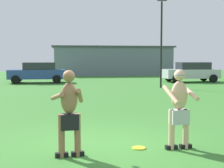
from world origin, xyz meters
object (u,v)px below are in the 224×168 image
(player_in_black, at_px, (69,111))
(car_silver_near_post, at_px, (191,72))
(player_with_cap, at_px, (179,105))
(lamp_post, at_px, (161,33))
(frisbee, at_px, (139,148))
(car_blue_mid_lot, at_px, (38,72))

(player_in_black, xyz_separation_m, car_silver_near_post, (10.10, 18.51, -0.08))
(player_with_cap, xyz_separation_m, car_silver_near_post, (7.77, 18.31, -0.12))
(player_with_cap, distance_m, lamp_post, 14.61)
(frisbee, distance_m, lamp_post, 14.90)
(car_silver_near_post, bearing_deg, player_with_cap, -112.98)
(frisbee, bearing_deg, player_with_cap, -10.52)
(player_in_black, distance_m, car_blue_mid_lot, 19.57)
(player_in_black, bearing_deg, lamp_post, 66.16)
(car_blue_mid_lot, bearing_deg, lamp_post, -33.54)
(player_in_black, xyz_separation_m, car_blue_mid_lot, (-1.99, 19.47, -0.08))
(car_silver_near_post, height_order, car_blue_mid_lot, same)
(lamp_post, bearing_deg, player_with_cap, -105.62)
(player_with_cap, relative_size, car_silver_near_post, 0.40)
(car_silver_near_post, relative_size, car_blue_mid_lot, 1.00)
(frisbee, height_order, car_silver_near_post, car_silver_near_post)
(frisbee, distance_m, car_blue_mid_lot, 19.45)
(player_in_black, xyz_separation_m, lamp_post, (6.20, 14.04, 2.62))
(player_in_black, height_order, car_silver_near_post, player_in_black)
(player_in_black, relative_size, lamp_post, 0.30)
(player_in_black, height_order, frisbee, player_in_black)
(player_with_cap, bearing_deg, lamp_post, 74.38)
(frisbee, bearing_deg, car_blue_mid_lot, 100.31)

